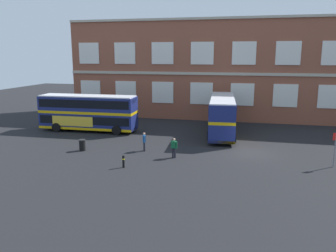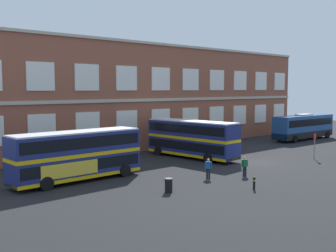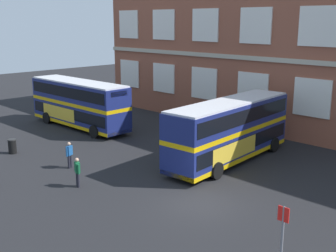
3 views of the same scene
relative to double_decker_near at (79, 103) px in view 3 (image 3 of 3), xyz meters
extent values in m
plane|color=black|center=(17.96, -2.84, -2.15)|extent=(120.00, 120.00, 0.00)
cube|color=silver|center=(-3.96, 9.10, 1.44)|extent=(2.91, 0.12, 2.82)
cube|color=silver|center=(1.23, 9.10, 1.44)|extent=(2.91, 0.12, 2.82)
cube|color=silver|center=(6.42, 9.10, 1.44)|extent=(2.91, 0.12, 2.82)
cube|color=silver|center=(11.62, 9.10, 1.44)|extent=(2.91, 0.12, 2.82)
cube|color=silver|center=(16.81, 9.10, 1.44)|extent=(2.91, 0.12, 2.82)
cube|color=silver|center=(-3.96, 9.10, 6.56)|extent=(2.91, 0.12, 2.82)
cube|color=silver|center=(1.23, 9.10, 6.56)|extent=(2.91, 0.12, 2.82)
cube|color=silver|center=(6.42, 9.10, 6.56)|extent=(2.91, 0.12, 2.82)
cube|color=silver|center=(11.62, 9.10, 6.56)|extent=(2.91, 0.12, 2.82)
cube|color=silver|center=(16.81, 9.10, 6.56)|extent=(2.91, 0.12, 2.82)
cube|color=navy|center=(0.00, 0.00, -0.92)|extent=(11.04, 2.73, 1.75)
cube|color=black|center=(0.00, 0.00, -0.71)|extent=(10.60, 2.76, 0.90)
cube|color=gold|center=(0.00, 0.00, 0.10)|extent=(11.04, 2.73, 0.30)
cube|color=navy|center=(0.00, 0.00, 1.03)|extent=(11.04, 2.73, 1.55)
cube|color=black|center=(0.00, 0.00, 1.10)|extent=(10.60, 2.76, 0.90)
cube|color=gold|center=(0.00, 0.00, -1.66)|extent=(11.04, 2.75, 0.28)
cube|color=silver|center=(0.00, 0.00, 1.86)|extent=(10.82, 2.62, 0.12)
cube|color=gold|center=(-1.30, -1.31, -0.84)|extent=(4.84, 0.11, 1.10)
cube|color=yellow|center=(5.47, 0.09, 1.45)|extent=(0.09, 1.66, 0.40)
cylinder|color=black|center=(3.87, -1.21, -1.63)|extent=(1.05, 0.34, 1.04)
cylinder|color=black|center=(3.83, 1.34, -1.63)|extent=(1.05, 0.34, 1.04)
cylinder|color=black|center=(-3.28, -1.33, -1.63)|extent=(1.05, 0.34, 1.04)
cylinder|color=black|center=(-3.32, 1.22, -1.63)|extent=(1.05, 0.34, 1.04)
cube|color=navy|center=(14.90, 1.76, -0.92)|extent=(3.34, 11.16, 1.75)
cube|color=black|center=(14.90, 1.76, -0.71)|extent=(3.35, 10.72, 0.90)
cube|color=gold|center=(14.90, 1.76, 0.10)|extent=(3.34, 11.16, 0.30)
cube|color=navy|center=(14.90, 1.76, 1.03)|extent=(3.34, 11.16, 1.55)
cube|color=black|center=(14.90, 1.76, 1.10)|extent=(3.35, 10.72, 0.90)
cube|color=gold|center=(14.90, 1.76, -1.66)|extent=(3.36, 11.16, 0.28)
cube|color=silver|center=(14.90, 1.76, 1.86)|extent=(3.22, 10.93, 0.12)
cube|color=gold|center=(16.29, 0.53, -0.84)|extent=(0.38, 4.83, 1.10)
cube|color=yellow|center=(14.51, 7.21, 1.45)|extent=(1.66, 0.18, 0.40)
cylinder|color=black|center=(15.90, 5.69, -1.63)|extent=(0.39, 1.06, 1.04)
cylinder|color=black|center=(13.35, 5.50, -1.63)|extent=(0.39, 1.06, 1.04)
cylinder|color=black|center=(16.41, -1.44, -1.63)|extent=(0.39, 1.06, 1.04)
cylinder|color=black|center=(13.87, -1.63, -1.63)|extent=(0.39, 1.06, 1.04)
cylinder|color=black|center=(11.56, -7.88, -1.72)|extent=(0.20, 0.20, 0.85)
cylinder|color=black|center=(11.75, -7.94, -1.72)|extent=(0.20, 0.20, 0.85)
cube|color=#145933|center=(11.66, -7.91, -1.00)|extent=(0.46, 0.35, 0.60)
cylinder|color=#145933|center=(11.41, -7.83, -1.03)|extent=(0.14, 0.14, 0.57)
cylinder|color=#145933|center=(11.90, -7.99, -1.03)|extent=(0.14, 0.14, 0.57)
sphere|color=tan|center=(11.66, -7.91, -0.56)|extent=(0.22, 0.22, 0.22)
cylinder|color=black|center=(8.64, -6.58, -1.72)|extent=(0.21, 0.21, 0.85)
cylinder|color=black|center=(8.57, -6.39, -1.72)|extent=(0.21, 0.21, 0.85)
cube|color=#194C8C|center=(8.60, -6.49, -1.00)|extent=(0.36, 0.46, 0.60)
cylinder|color=#194C8C|center=(8.70, -6.73, -1.03)|extent=(0.14, 0.14, 0.57)
cylinder|color=#194C8C|center=(8.51, -6.24, -1.03)|extent=(0.14, 0.14, 0.57)
sphere|color=tan|center=(8.60, -6.49, -0.56)|extent=(0.22, 0.22, 0.22)
cylinder|color=slate|center=(24.21, -7.47, -0.80)|extent=(0.10, 0.10, 2.70)
cube|color=red|center=(24.21, -7.49, 0.27)|extent=(0.44, 0.04, 0.56)
cylinder|color=black|center=(3.10, -7.67, -1.67)|extent=(0.56, 0.56, 0.95)
cylinder|color=black|center=(3.10, -7.67, -1.16)|extent=(0.60, 0.60, 0.08)
camera|label=1|loc=(17.49, -35.05, 6.43)|focal=36.57mm
camera|label=2|loc=(-16.28, -29.34, 5.32)|focal=43.70mm
camera|label=3|loc=(31.17, -20.27, 6.97)|focal=45.63mm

